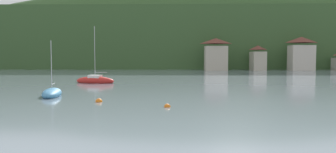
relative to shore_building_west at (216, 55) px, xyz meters
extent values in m
cube|color=#38562D|center=(-11.82, 32.62, 5.35)|extent=(352.00, 53.66, 19.41)
ellipsoid|color=#38562D|center=(5.33, 46.03, 2.44)|extent=(246.40, 37.56, 53.31)
cube|color=#BCB29E|center=(0.00, 0.00, -0.97)|extent=(6.10, 4.42, 6.77)
pyramid|color=brown|center=(0.00, 0.00, 3.85)|extent=(6.41, 4.64, 1.55)
cube|color=#BCB29E|center=(11.82, 0.67, -1.74)|extent=(3.51, 5.75, 5.23)
pyramid|color=brown|center=(11.82, 0.67, 2.01)|extent=(3.69, 6.04, 1.23)
cube|color=beige|center=(23.63, 0.17, -0.87)|extent=(6.15, 4.75, 6.98)
pyramid|color=brown|center=(23.63, 0.17, 4.17)|extent=(6.46, 4.99, 1.66)
ellipsoid|color=red|center=(-22.85, -44.12, -4.06)|extent=(6.02, 3.07, 1.29)
cylinder|color=#B7B7BC|center=(-22.85, -44.12, 0.00)|extent=(0.07, 0.07, 7.42)
cylinder|color=#ADADB2|center=(-21.95, -44.31, -2.82)|extent=(1.82, 0.45, 0.06)
cube|color=silver|center=(-22.85, -44.12, -3.47)|extent=(1.94, 1.68, 0.48)
ellipsoid|color=teal|center=(-23.12, -59.69, -4.12)|extent=(2.72, 5.32, 1.03)
cylinder|color=#B7B7BC|center=(-23.12, -59.69, -1.46)|extent=(0.06, 0.06, 4.75)
cylinder|color=#ADADB2|center=(-23.33, -58.75, -3.27)|extent=(0.48, 1.89, 0.05)
sphere|color=orange|center=(-11.98, -66.31, -4.35)|extent=(0.49, 0.49, 0.49)
sphere|color=orange|center=(-17.69, -63.70, -4.35)|extent=(0.58, 0.58, 0.58)
camera|label=1|loc=(-11.44, -89.92, -0.68)|focal=34.44mm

